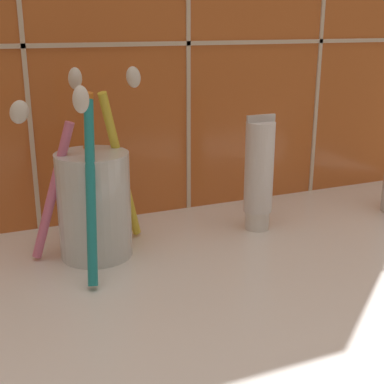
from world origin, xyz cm
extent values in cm
cube|color=white|center=(0.00, 0.00, 1.00)|extent=(73.85, 39.99, 2.00)
cube|color=beige|center=(0.00, 19.39, 22.23)|extent=(83.85, 0.24, 0.50)
cylinder|color=silver|center=(-12.19, 9.86, 7.29)|extent=(7.23, 7.23, 10.59)
cylinder|color=yellow|center=(-8.86, 11.73, 10.30)|extent=(4.96, 3.86, 16.05)
ellipsoid|color=white|center=(-6.74, 13.22, 19.25)|extent=(2.58, 2.35, 2.58)
cylinder|color=orange|center=(-12.14, 12.51, 10.29)|extent=(1.65, 3.88, 15.94)
ellipsoid|color=white|center=(-12.48, 14.11, 19.26)|extent=(1.69, 2.28, 2.47)
cylinder|color=pink|center=(-16.04, 10.29, 9.06)|extent=(5.05, 2.09, 13.59)
ellipsoid|color=white|center=(-18.35, 10.87, 16.78)|extent=(2.51, 1.82, 2.60)
cylinder|color=teal|center=(-13.34, 5.61, 10.12)|extent=(2.98, 7.40, 15.79)
ellipsoid|color=white|center=(-14.41, 2.02, 18.84)|extent=(1.93, 2.69, 2.69)
cylinder|color=white|center=(6.37, 9.86, 3.11)|extent=(2.74, 2.74, 2.21)
cylinder|color=white|center=(6.37, 9.86, 9.25)|extent=(3.22, 3.22, 10.08)
cube|color=silver|center=(6.37, 9.86, 14.69)|extent=(3.38, 0.36, 0.80)
camera|label=1|loc=(-22.63, -39.95, 24.63)|focal=50.00mm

